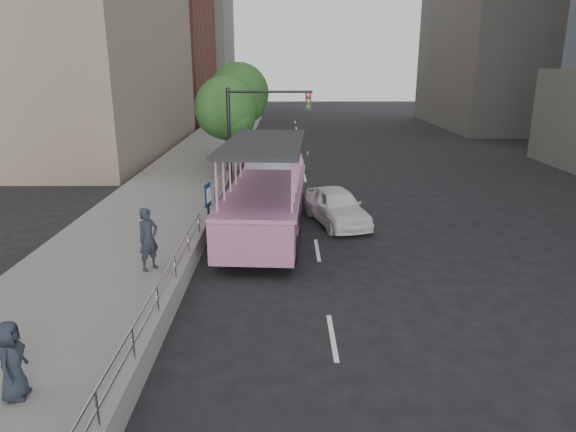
# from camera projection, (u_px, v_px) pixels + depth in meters

# --- Properties ---
(ground) EXTENTS (160.00, 160.00, 0.00)m
(ground) POSITION_uv_depth(u_px,v_px,m) (290.00, 300.00, 14.17)
(ground) COLOR black
(sidewalk) EXTENTS (5.50, 80.00, 0.30)m
(sidewalk) POSITION_uv_depth(u_px,v_px,m) (164.00, 202.00, 23.69)
(sidewalk) COLOR gray
(sidewalk) RESTS_ON ground
(kerb_wall) EXTENTS (0.24, 30.00, 0.36)m
(kerb_wall) POSITION_uv_depth(u_px,v_px,m) (189.00, 258.00, 15.94)
(kerb_wall) COLOR gray
(kerb_wall) RESTS_ON sidewalk
(guardrail) EXTENTS (0.07, 22.00, 0.71)m
(guardrail) POSITION_uv_depth(u_px,v_px,m) (188.00, 238.00, 15.75)
(guardrail) COLOR silver
(guardrail) RESTS_ON kerb_wall
(duck_boat) EXTENTS (3.33, 11.00, 3.60)m
(duck_boat) POSITION_uv_depth(u_px,v_px,m) (269.00, 193.00, 20.53)
(duck_boat) COLOR black
(duck_boat) RESTS_ON ground
(car) EXTENTS (2.82, 4.64, 1.48)m
(car) POSITION_uv_depth(u_px,v_px,m) (336.00, 206.00, 20.85)
(car) COLOR white
(car) RESTS_ON ground
(pedestrian_near) EXTENTS (0.79, 0.83, 1.91)m
(pedestrian_near) POSITION_uv_depth(u_px,v_px,m) (148.00, 239.00, 15.29)
(pedestrian_near) COLOR #232933
(pedestrian_near) RESTS_ON sidewalk
(pedestrian_far) EXTENTS (0.55, 0.79, 1.54)m
(pedestrian_far) POSITION_uv_depth(u_px,v_px,m) (11.00, 360.00, 9.36)
(pedestrian_far) COLOR #232933
(pedestrian_far) RESTS_ON sidewalk
(parking_sign) EXTENTS (0.14, 0.54, 2.45)m
(parking_sign) POSITION_uv_depth(u_px,v_px,m) (209.00, 209.00, 17.36)
(parking_sign) COLOR black
(parking_sign) RESTS_ON ground
(traffic_signal) EXTENTS (4.20, 0.32, 5.20)m
(traffic_signal) POSITION_uv_depth(u_px,v_px,m) (253.00, 123.00, 25.16)
(traffic_signal) COLOR black
(traffic_signal) RESTS_ON ground
(street_tree_near) EXTENTS (3.52, 3.52, 5.72)m
(street_tree_near) POSITION_uv_depth(u_px,v_px,m) (228.00, 111.00, 28.35)
(street_tree_near) COLOR #362218
(street_tree_near) RESTS_ON ground
(street_tree_far) EXTENTS (3.97, 3.97, 6.45)m
(street_tree_far) POSITION_uv_depth(u_px,v_px,m) (240.00, 95.00, 33.96)
(street_tree_far) COLOR #362218
(street_tree_far) RESTS_ON ground
(midrise_brick) EXTENTS (18.00, 16.00, 26.00)m
(midrise_brick) POSITION_uv_depth(u_px,v_px,m) (123.00, 1.00, 56.42)
(midrise_brick) COLOR brown
(midrise_brick) RESTS_ON ground
(midrise_stone_b) EXTENTS (16.00, 14.00, 20.00)m
(midrise_stone_b) POSITION_uv_depth(u_px,v_px,m) (173.00, 37.00, 72.63)
(midrise_stone_b) COLOR slate
(midrise_stone_b) RESTS_ON ground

